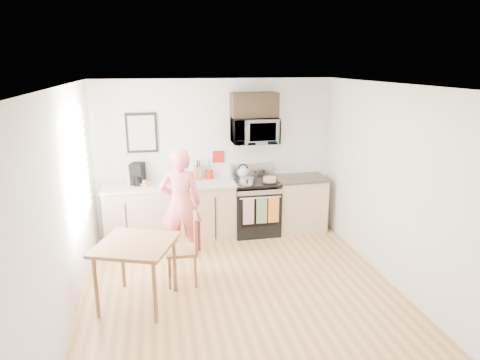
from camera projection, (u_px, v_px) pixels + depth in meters
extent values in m
plane|color=olive|center=(243.00, 294.00, 5.45)|extent=(4.60, 4.60, 0.00)
cube|color=white|center=(215.00, 157.00, 7.28)|extent=(4.00, 0.04, 2.60)
cube|color=white|center=(311.00, 296.00, 2.93)|extent=(4.00, 0.04, 2.60)
cube|color=white|center=(66.00, 207.00, 4.72)|extent=(0.04, 4.60, 2.60)
cube|color=white|center=(395.00, 187.00, 5.49)|extent=(0.04, 4.60, 2.60)
cube|color=white|center=(243.00, 86.00, 4.76)|extent=(4.00, 4.60, 0.04)
cube|color=silver|center=(77.00, 168.00, 5.42)|extent=(0.02, 1.40, 1.50)
cube|color=white|center=(78.00, 168.00, 5.42)|extent=(0.01, 1.30, 1.40)
cube|color=tan|center=(171.00, 213.00, 7.07)|extent=(2.10, 0.60, 0.90)
cube|color=beige|center=(170.00, 185.00, 6.94)|extent=(2.14, 0.64, 0.04)
cube|color=tan|center=(299.00, 204.00, 7.49)|extent=(0.84, 0.60, 0.90)
cube|color=black|center=(300.00, 178.00, 7.37)|extent=(0.88, 0.64, 0.04)
cube|color=black|center=(255.00, 211.00, 7.33)|extent=(0.76, 0.65, 0.77)
cube|color=black|center=(260.00, 214.00, 7.02)|extent=(0.61, 0.02, 0.45)
cube|color=#AAAAAF|center=(260.00, 194.00, 6.93)|extent=(0.74, 0.02, 0.14)
cylinder|color=#AAAAAF|center=(261.00, 198.00, 6.90)|extent=(0.68, 0.02, 0.02)
cube|color=black|center=(256.00, 182.00, 7.20)|extent=(0.76, 0.65, 0.04)
cube|color=#AAAAAF|center=(252.00, 170.00, 7.42)|extent=(0.76, 0.08, 0.24)
cube|color=silver|center=(249.00, 211.00, 6.92)|extent=(0.18, 0.02, 0.44)
cube|color=#556946|center=(262.00, 211.00, 6.96)|extent=(0.18, 0.02, 0.44)
cube|color=#CA5F1E|center=(274.00, 210.00, 7.00)|extent=(0.18, 0.02, 0.44)
imported|color=#AAAAAF|center=(255.00, 131.00, 7.07)|extent=(0.76, 0.51, 0.42)
cube|color=black|center=(254.00, 105.00, 7.00)|extent=(0.76, 0.35, 0.40)
cube|color=black|center=(142.00, 133.00, 6.91)|extent=(0.50, 0.03, 0.65)
cube|color=#AAAEA4|center=(142.00, 133.00, 6.89)|extent=(0.42, 0.01, 0.56)
cube|color=#AF1D0F|center=(218.00, 157.00, 7.27)|extent=(0.20, 0.02, 0.20)
imported|color=#DF3F3D|center=(181.00, 204.00, 6.31)|extent=(0.64, 0.44, 1.67)
cube|color=brown|center=(135.00, 244.00, 5.03)|extent=(0.85, 0.85, 0.04)
cylinder|color=brown|center=(96.00, 287.00, 4.86)|extent=(0.05, 0.05, 0.76)
cylinder|color=brown|center=(155.00, 293.00, 4.75)|extent=(0.05, 0.05, 0.76)
cylinder|color=brown|center=(122.00, 260.00, 5.53)|extent=(0.05, 0.05, 0.76)
cylinder|color=brown|center=(175.00, 264.00, 5.42)|extent=(0.05, 0.05, 0.76)
cube|color=brown|center=(182.00, 251.00, 5.63)|extent=(0.42, 0.42, 0.04)
cube|color=brown|center=(196.00, 232.00, 5.59)|extent=(0.06, 0.40, 0.48)
cube|color=#5B130F|center=(198.00, 231.00, 5.59)|extent=(0.08, 0.36, 0.40)
cylinder|color=brown|center=(169.00, 274.00, 5.51)|extent=(0.03, 0.03, 0.44)
cylinder|color=brown|center=(196.00, 272.00, 5.55)|extent=(0.03, 0.03, 0.44)
cylinder|color=brown|center=(170.00, 262.00, 5.83)|extent=(0.03, 0.03, 0.44)
cylinder|color=brown|center=(195.00, 261.00, 5.87)|extent=(0.03, 0.03, 0.44)
cube|color=brown|center=(198.00, 173.00, 7.21)|extent=(0.12, 0.15, 0.22)
cylinder|color=#AF1D0F|center=(209.00, 174.00, 7.26)|extent=(0.12, 0.12, 0.15)
imported|color=silver|center=(145.00, 184.00, 6.87)|extent=(0.25, 0.25, 0.05)
cube|color=#D3BA7F|center=(130.00, 178.00, 6.86)|extent=(0.11, 0.11, 0.25)
cube|color=black|center=(138.00, 174.00, 6.91)|extent=(0.26, 0.29, 0.35)
cylinder|color=black|center=(138.00, 181.00, 6.83)|extent=(0.13, 0.13, 0.13)
cube|color=#E1C576|center=(185.00, 184.00, 6.76)|extent=(0.28, 0.14, 0.10)
cylinder|color=black|center=(270.00, 182.00, 7.11)|extent=(0.26, 0.26, 0.01)
cylinder|color=tan|center=(270.00, 179.00, 7.10)|extent=(0.21, 0.21, 0.07)
sphere|color=silver|center=(243.00, 172.00, 7.35)|extent=(0.20, 0.20, 0.20)
cone|color=silver|center=(243.00, 166.00, 7.32)|extent=(0.06, 0.06, 0.06)
torus|color=black|center=(243.00, 169.00, 7.33)|extent=(0.18, 0.02, 0.18)
cylinder|color=#AAAAAF|center=(247.00, 181.00, 6.96)|extent=(0.23, 0.23, 0.11)
cylinder|color=black|center=(247.00, 181.00, 6.78)|extent=(0.06, 0.20, 0.02)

